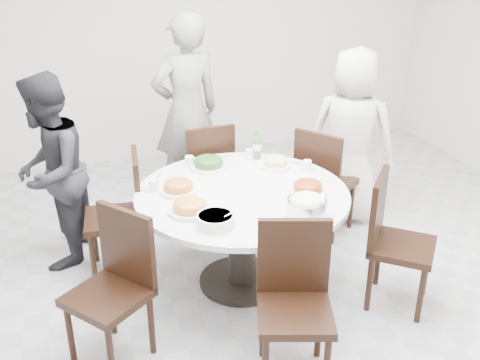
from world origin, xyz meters
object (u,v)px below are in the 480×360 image
object	(u,v)px
chair_ne	(326,180)
diner_left	(50,172)
soup_bowl	(215,220)
chair_se	(403,244)
beverage_bottle	(257,145)
dining_table	(242,239)
chair_nw	(113,216)
chair_sw	(107,294)
rice_bowl	(307,208)
chair_s	(295,310)
diner_right	(351,136)
diner_middle	(187,112)
chair_n	(204,172)

from	to	relation	value
chair_ne	diner_left	xyz separation A→B (m)	(-2.21, 0.21, 0.28)
soup_bowl	chair_se	bearing A→B (deg)	-6.77
beverage_bottle	dining_table	bearing A→B (deg)	-118.51
chair_nw	soup_bowl	distance (m)	1.07
chair_sw	chair_se	bearing A→B (deg)	50.51
dining_table	chair_ne	world-z (taller)	chair_ne
dining_table	rice_bowl	distance (m)	0.69
diner_left	chair_s	bearing A→B (deg)	52.11
chair_ne	diner_left	distance (m)	2.23
dining_table	chair_sw	world-z (taller)	chair_sw
beverage_bottle	chair_se	bearing A→B (deg)	-59.15
diner_right	diner_left	bearing A→B (deg)	38.02
chair_ne	soup_bowl	xyz separation A→B (m)	(-1.23, -0.96, 0.31)
dining_table	beverage_bottle	xyz separation A→B (m)	(0.30, 0.55, 0.49)
chair_s	rice_bowl	distance (m)	0.71
chair_nw	diner_right	xyz separation A→B (m)	(2.10, 0.29, 0.30)
chair_ne	chair_s	bearing A→B (deg)	112.47
chair_nw	diner_right	world-z (taller)	diner_right
soup_bowl	beverage_bottle	world-z (taller)	beverage_bottle
diner_middle	diner_left	world-z (taller)	diner_middle
chair_nw	beverage_bottle	xyz separation A→B (m)	(1.17, 0.11, 0.39)
chair_nw	diner_left	bearing A→B (deg)	-121.29
chair_nw	chair_n	bearing A→B (deg)	130.49
chair_nw	dining_table	bearing A→B (deg)	68.57
diner_left	beverage_bottle	xyz separation A→B (m)	(1.58, -0.20, 0.12)
dining_table	diner_right	xyz separation A→B (m)	(1.23, 0.73, 0.40)
chair_sw	chair_se	size ratio (longest dim) A/B	1.00
chair_se	soup_bowl	xyz separation A→B (m)	(-1.27, 0.15, 0.31)
chair_ne	dining_table	bearing A→B (deg)	84.19
chair_sw	diner_left	distance (m)	1.34
diner_middle	soup_bowl	distance (m)	1.92
chair_n	chair_sw	xyz separation A→B (m)	(-0.98, -1.56, 0.00)
chair_n	chair_nw	size ratio (longest dim) A/B	1.00
diner_middle	rice_bowl	size ratio (longest dim) A/B	6.98
diner_right	chair_n	bearing A→B (deg)	25.11
chair_sw	diner_right	bearing A→B (deg)	80.83
diner_middle	chair_se	bearing A→B (deg)	106.04
beverage_bottle	soup_bowl	bearing A→B (deg)	-122.14
chair_n	chair_sw	bearing A→B (deg)	52.77
dining_table	soup_bowl	xyz separation A→B (m)	(-0.30, -0.41, 0.41)
chair_ne	chair_sw	bearing A→B (deg)	82.79
diner_right	rice_bowl	xyz separation A→B (m)	(-0.94, -1.19, 0.03)
diner_middle	rice_bowl	xyz separation A→B (m)	(0.35, -1.94, -0.09)
chair_sw	diner_left	size ratio (longest dim) A/B	0.63
chair_n	chair_nw	distance (m)	1.03
chair_n	diner_right	distance (m)	1.32
rice_bowl	chair_ne	bearing A→B (deg)	57.48
diner_right	chair_sw	bearing A→B (deg)	68.04
chair_ne	diner_middle	world-z (taller)	diner_middle
chair_n	chair_s	bearing A→B (deg)	85.24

